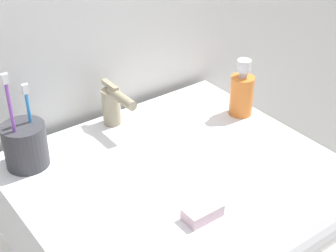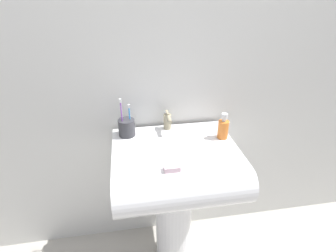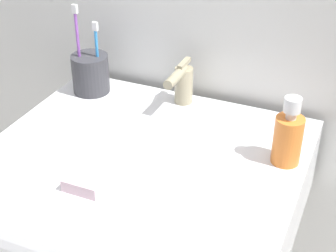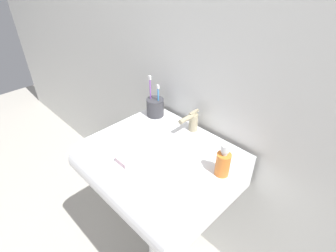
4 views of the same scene
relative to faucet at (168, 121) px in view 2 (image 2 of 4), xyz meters
The scene contains 7 objects.
wall_back 0.32m from the faucet, 86.28° to the left, with size 5.00×0.05×2.40m, color silver.
sink_pedestal 0.59m from the faucet, 88.01° to the right, with size 0.21×0.21×0.67m, color white.
sink_basin 0.28m from the faucet, 88.52° to the right, with size 0.62×0.54×0.17m.
faucet is the anchor object (origin of this frame).
toothbrush_cup 0.23m from the faucet, behind, with size 0.09×0.09×0.22m.
soap_bottle 0.30m from the faucet, 26.51° to the right, with size 0.06×0.06×0.14m.
bar_soap 0.37m from the faucet, 96.36° to the right, with size 0.07×0.04×0.02m, color silver.
Camera 2 is at (-0.21, -1.08, 1.55)m, focal length 28.00 mm.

